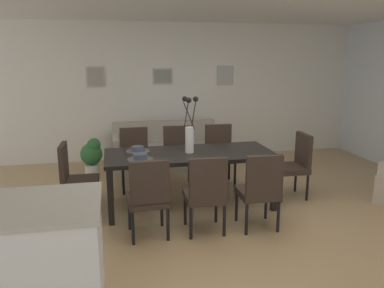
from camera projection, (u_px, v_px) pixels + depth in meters
The scene contains 22 objects.
ground_plane at pixel (222, 222), 4.67m from camera, with size 9.00×9.00×0.00m, color tan.
back_wall_panel at pixel (177, 91), 7.47m from camera, with size 9.00×0.10×2.60m, color white.
dining_table at pixel (190, 158), 5.06m from camera, with size 2.20×0.93×0.74m.
dining_chair_near_left at pixel (148, 195), 4.16m from camera, with size 0.46×0.46×0.92m.
dining_chair_near_right at pixel (135, 156), 5.78m from camera, with size 0.44×0.44×0.92m.
dining_chair_far_left at pixel (206, 191), 4.28m from camera, with size 0.45×0.45×0.92m.
dining_chair_far_right at pixel (178, 153), 5.92m from camera, with size 0.45×0.45×0.92m.
dining_chair_mid_left at pixel (260, 188), 4.38m from camera, with size 0.45×0.45×0.92m.
dining_chair_mid_right at pixel (219, 151), 6.05m from camera, with size 0.47×0.47×0.92m.
dining_chair_head_west at pixel (74, 176), 4.82m from camera, with size 0.45×0.45×0.92m.
dining_chair_head_east at pixel (295, 162), 5.43m from camera, with size 0.46×0.46×0.92m.
centerpiece_vase at pixel (190, 131), 4.98m from camera, with size 0.21×0.23×0.73m.
placemat_near_left at pixel (140, 159), 4.71m from camera, with size 0.32×0.32×0.01m, color #4C4742.
bowl_near_left at pixel (140, 156), 4.70m from camera, with size 0.17×0.17×0.07m.
placemat_near_right at pixel (138, 151), 5.11m from camera, with size 0.32×0.32×0.01m, color #4C4742.
bowl_near_right at pixel (138, 148), 5.10m from camera, with size 0.17×0.17×0.07m.
sofa at pixel (167, 152), 6.94m from camera, with size 1.90×0.84×0.80m.
kitchen_island at pixel (6, 263), 2.88m from camera, with size 1.44×0.83×0.92m.
framed_picture_left at pixel (96, 77), 7.03m from camera, with size 0.32×0.03×0.37m.
framed_picture_center at pixel (163, 76), 7.28m from camera, with size 0.37×0.03×0.29m.
framed_picture_right at pixel (225, 75), 7.53m from camera, with size 0.33×0.03×0.37m.
potted_plant at pixel (92, 156), 6.32m from camera, with size 0.36×0.36×0.67m.
Camera 1 is at (-1.25, -4.16, 1.99)m, focal length 35.84 mm.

